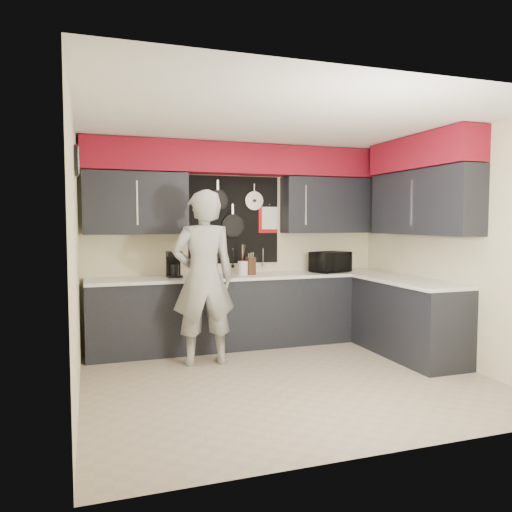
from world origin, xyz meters
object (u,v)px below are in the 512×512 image
object	(u,v)px
utensil_crock	(243,268)
coffee_maker	(174,264)
microwave	(330,262)
knife_block	(251,266)
person	(203,278)

from	to	relation	value
utensil_crock	coffee_maker	size ratio (longest dim) A/B	0.56
microwave	knife_block	bearing A→B (deg)	159.96
utensil_crock	person	world-z (taller)	person
knife_block	coffee_maker	bearing A→B (deg)	171.24
coffee_maker	person	xyz separation A→B (m)	(0.22, -0.68, -0.11)
knife_block	coffee_maker	world-z (taller)	coffee_maker
coffee_maker	person	distance (m)	0.73
microwave	coffee_maker	distance (m)	2.11
utensil_crock	person	xyz separation A→B (m)	(-0.67, -0.67, -0.03)
utensil_crock	coffee_maker	bearing A→B (deg)	179.13
microwave	utensil_crock	size ratio (longest dim) A/B	2.81
knife_block	person	bearing A→B (deg)	-146.48
knife_block	utensil_crock	bearing A→B (deg)	159.73
microwave	utensil_crock	bearing A→B (deg)	159.00
microwave	utensil_crock	world-z (taller)	microwave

